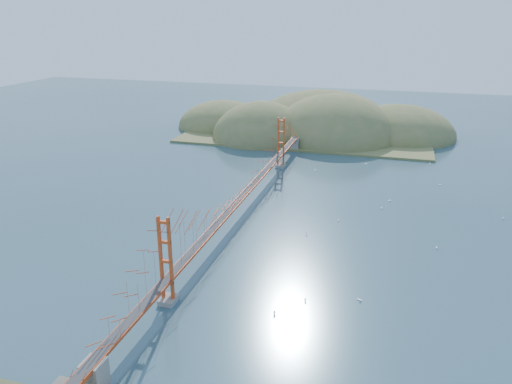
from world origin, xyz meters
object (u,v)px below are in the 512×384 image
(sailboat_2, at_px, (360,299))
(sailboat_0, at_px, (307,234))
(bridge, at_px, (241,177))
(sailboat_1, at_px, (382,208))

(sailboat_2, relative_size, sailboat_0, 1.29)
(bridge, height_order, sailboat_2, bridge)
(sailboat_2, distance_m, sailboat_0, 20.11)
(sailboat_2, height_order, sailboat_1, sailboat_2)
(sailboat_1, bearing_deg, bridge, -157.74)
(bridge, height_order, sailboat_0, bridge)
(sailboat_0, bearing_deg, sailboat_2, -59.76)
(sailboat_2, bearing_deg, bridge, 135.04)
(sailboat_2, relative_size, sailboat_1, 1.13)
(bridge, bearing_deg, sailboat_0, -23.54)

